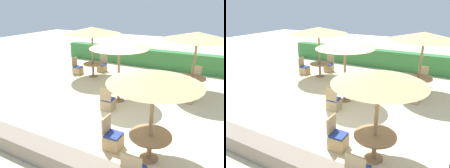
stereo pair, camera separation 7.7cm
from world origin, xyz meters
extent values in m
plane|color=beige|center=(0.00, 0.00, 0.00)|extent=(40.00, 40.00, 0.00)
cube|color=#387A3D|center=(0.00, 6.70, 0.54)|extent=(13.00, 0.70, 1.08)
cube|color=gray|center=(0.00, -3.03, 0.24)|extent=(10.00, 0.56, 0.47)
cylinder|color=#93704C|center=(-2.61, 3.31, 1.28)|extent=(0.10, 0.10, 2.56)
cone|color=tan|center=(-2.61, 3.31, 2.48)|extent=(2.99, 2.99, 0.32)
cylinder|color=#93704C|center=(-2.61, 3.31, 0.01)|extent=(0.48, 0.48, 0.03)
cylinder|color=#93704C|center=(-2.61, 3.31, 0.35)|extent=(0.12, 0.12, 0.69)
cylinder|color=#93704C|center=(-2.61, 3.31, 0.71)|extent=(1.05, 1.05, 0.04)
cube|color=tan|center=(-2.65, 4.32, 0.20)|extent=(0.46, 0.46, 0.40)
cube|color=#233893|center=(-2.65, 4.32, 0.43)|extent=(0.42, 0.42, 0.05)
cube|color=tan|center=(-2.65, 4.53, 0.69)|extent=(0.46, 0.04, 0.48)
cube|color=tan|center=(-3.60, 3.27, 0.20)|extent=(0.46, 0.46, 0.40)
cube|color=#233893|center=(-3.60, 3.27, 0.43)|extent=(0.42, 0.42, 0.05)
cube|color=tan|center=(-3.81, 3.27, 0.69)|extent=(0.04, 0.46, 0.48)
cylinder|color=#93704C|center=(0.01, 1.14, 1.21)|extent=(0.10, 0.10, 2.41)
cone|color=tan|center=(0.01, 1.14, 2.33)|extent=(2.26, 2.26, 0.32)
cylinder|color=#93704C|center=(0.01, 1.14, 0.01)|extent=(0.48, 0.48, 0.03)
cylinder|color=#93704C|center=(0.01, 1.14, 0.36)|extent=(0.12, 0.12, 0.72)
cylinder|color=#93704C|center=(0.01, 1.14, 0.74)|extent=(0.91, 0.91, 0.04)
cube|color=tan|center=(0.02, 0.25, 0.20)|extent=(0.46, 0.46, 0.40)
cube|color=#233893|center=(0.02, 0.25, 0.43)|extent=(0.42, 0.42, 0.05)
cube|color=tan|center=(0.02, 0.04, 0.69)|extent=(0.46, 0.04, 0.48)
cube|color=tan|center=(-0.02, 2.00, 0.20)|extent=(0.46, 0.46, 0.40)
cube|color=#233893|center=(-0.02, 2.00, 0.43)|extent=(0.42, 0.42, 0.05)
cube|color=tan|center=(-0.02, 2.21, 0.69)|extent=(0.46, 0.04, 0.48)
cylinder|color=#93704C|center=(2.48, 3.40, 1.30)|extent=(0.10, 0.10, 2.60)
cone|color=tan|center=(2.48, 3.40, 2.52)|extent=(2.87, 2.87, 0.32)
cylinder|color=#93704C|center=(2.48, 3.40, 0.01)|extent=(0.48, 0.48, 0.03)
cylinder|color=#93704C|center=(2.48, 3.40, 0.34)|extent=(0.12, 0.12, 0.69)
cylinder|color=#93704C|center=(2.48, 3.40, 0.71)|extent=(1.16, 1.16, 0.04)
cube|color=tan|center=(2.48, 4.46, 0.20)|extent=(0.46, 0.46, 0.40)
cube|color=#233893|center=(2.48, 4.46, 0.43)|extent=(0.42, 0.42, 0.05)
cube|color=tan|center=(2.48, 4.67, 0.69)|extent=(0.46, 0.04, 0.48)
cube|color=tan|center=(2.54, 2.32, 0.20)|extent=(0.46, 0.46, 0.40)
cube|color=#233893|center=(2.54, 2.32, 0.43)|extent=(0.42, 0.42, 0.05)
cube|color=tan|center=(2.54, 2.11, 0.69)|extent=(0.46, 0.04, 0.48)
cylinder|color=#93704C|center=(2.30, -1.70, 1.15)|extent=(0.10, 0.10, 2.31)
cone|color=tan|center=(2.30, -1.70, 2.23)|extent=(2.20, 2.20, 0.32)
cylinder|color=#93704C|center=(2.30, -1.70, 0.01)|extent=(0.48, 0.48, 0.03)
cylinder|color=#93704C|center=(2.30, -1.70, 0.34)|extent=(0.12, 0.12, 0.68)
cylinder|color=#93704C|center=(2.30, -1.70, 0.70)|extent=(1.06, 1.06, 0.04)
cube|color=tan|center=(2.30, -2.89, 0.69)|extent=(0.46, 0.04, 0.48)
cube|color=tan|center=(1.29, -1.74, 0.20)|extent=(0.46, 0.46, 0.40)
cube|color=#233893|center=(1.29, -1.74, 0.43)|extent=(0.42, 0.42, 0.05)
cube|color=tan|center=(1.08, -1.74, 0.69)|extent=(0.04, 0.46, 0.48)
camera|label=1|loc=(3.64, -6.22, 3.77)|focal=35.00mm
camera|label=2|loc=(3.71, -6.18, 3.77)|focal=35.00mm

